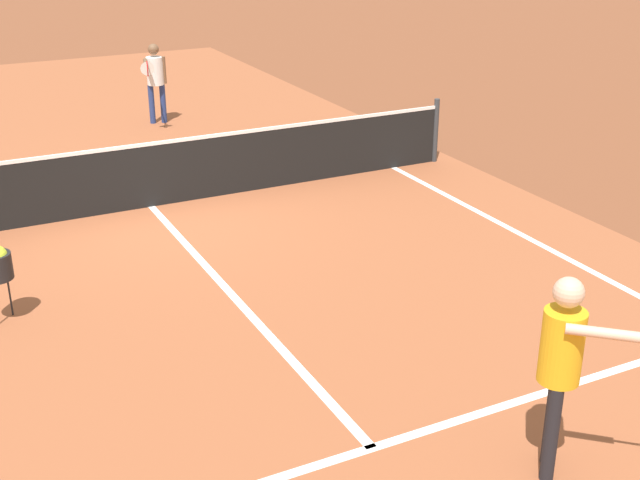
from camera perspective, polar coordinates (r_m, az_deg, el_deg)
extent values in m
plane|color=brown|center=(12.46, -11.36, 2.24)|extent=(60.00, 60.00, 0.00)
cube|color=#9E5433|center=(12.46, -11.36, 2.24)|extent=(10.62, 24.40, 0.00)
cube|color=white|center=(7.15, 3.53, -13.90)|extent=(8.22, 0.10, 0.01)
cube|color=white|center=(9.64, -6.04, -3.65)|extent=(0.10, 6.40, 0.01)
cylinder|color=#33383D|center=(14.28, 7.84, 7.37)|extent=(0.09, 0.09, 1.07)
cube|color=black|center=(12.31, -11.53, 4.22)|extent=(9.82, 0.02, 0.91)
cube|color=white|center=(12.17, -11.70, 6.36)|extent=(9.82, 0.03, 0.05)
cylinder|color=black|center=(7.00, 15.46, -11.58)|extent=(0.11, 0.11, 0.83)
cylinder|color=black|center=(6.82, 15.42, -12.60)|extent=(0.11, 0.11, 0.83)
cylinder|color=gold|center=(6.54, 16.08, -6.95)|extent=(0.32, 0.32, 0.58)
sphere|color=beige|center=(6.34, 16.52, -3.43)|extent=(0.23, 0.23, 0.23)
cylinder|color=beige|center=(6.68, 16.11, -6.18)|extent=(0.08, 0.08, 0.57)
cylinder|color=beige|center=(6.29, 18.89, -6.02)|extent=(0.47, 0.44, 0.08)
cylinder|color=navy|center=(16.95, -10.59, 9.09)|extent=(0.11, 0.11, 0.76)
cylinder|color=navy|center=(16.94, -11.34, 9.02)|extent=(0.11, 0.11, 0.76)
cylinder|color=white|center=(16.81, -11.13, 11.19)|extent=(0.32, 0.32, 0.53)
sphere|color=brown|center=(16.74, -11.24, 12.57)|extent=(0.21, 0.21, 0.21)
cylinder|color=brown|center=(16.82, -10.55, 11.27)|extent=(0.08, 0.08, 0.52)
cylinder|color=brown|center=(16.51, -11.74, 11.71)|extent=(0.20, 0.52, 0.08)
cylinder|color=black|center=(16.15, -11.68, 11.48)|extent=(0.08, 0.22, 0.03)
torus|color=red|center=(15.91, -11.63, 11.32)|extent=(0.09, 0.28, 0.28)
cylinder|color=silver|center=(15.91, -11.63, 11.32)|extent=(0.24, 0.06, 0.25)
cylinder|color=black|center=(9.62, -20.30, -3.46)|extent=(0.02, 0.02, 0.50)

